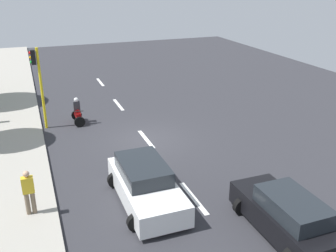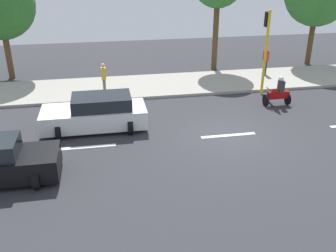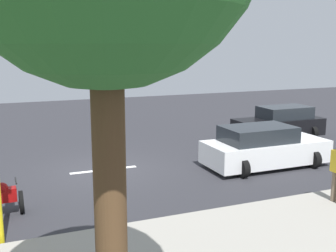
% 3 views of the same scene
% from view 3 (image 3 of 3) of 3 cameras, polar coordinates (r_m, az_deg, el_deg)
% --- Properties ---
extents(ground_plane, '(40.00, 60.00, 0.10)m').
position_cam_3_polar(ground_plane, '(15.33, -8.66, -6.08)').
color(ground_plane, '#2D2D33').
extents(lane_stripe_mid, '(0.20, 2.40, 0.01)m').
position_cam_3_polar(lane_stripe_mid, '(15.31, -8.67, -5.88)').
color(lane_stripe_mid, white).
rests_on(lane_stripe_mid, ground).
extents(lane_stripe_south, '(0.20, 2.40, 0.01)m').
position_cam_3_polar(lane_stripe_south, '(17.65, 10.63, -3.69)').
color(lane_stripe_south, white).
rests_on(lane_stripe_south, ground).
extents(car_black, '(2.12, 4.25, 1.52)m').
position_cam_3_polar(car_black, '(20.75, 14.82, 0.31)').
color(car_black, black).
rests_on(car_black, ground).
extents(car_white, '(2.32, 4.53, 1.52)m').
position_cam_3_polar(car_white, '(15.80, 12.79, -2.85)').
color(car_white, white).
rests_on(car_white, ground).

